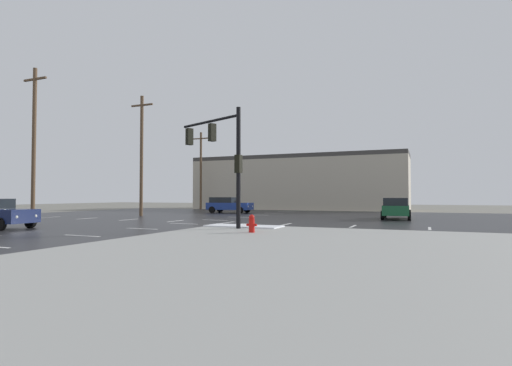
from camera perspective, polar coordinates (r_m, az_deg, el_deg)
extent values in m
plane|color=slate|center=(26.96, -7.92, -5.55)|extent=(120.00, 120.00, 0.00)
cube|color=#232326|center=(26.96, -7.92, -5.53)|extent=(44.00, 44.00, 0.02)
cube|color=#9E9E99|center=(11.37, 13.90, -10.34)|extent=(18.00, 18.00, 0.14)
cube|color=white|center=(21.08, -1.77, -6.15)|extent=(4.00, 1.60, 0.06)
cube|color=silver|center=(19.09, -23.60, -6.90)|extent=(2.00, 0.15, 0.01)
cube|color=silver|center=(22.03, -15.99, -6.28)|extent=(2.00, 0.15, 0.01)
cube|color=silver|center=(25.26, -10.25, -5.74)|extent=(2.00, 0.15, 0.01)
cube|color=silver|center=(28.69, -5.86, -5.28)|extent=(2.00, 0.15, 0.01)
cube|color=silver|center=(32.25, -2.43, -4.90)|extent=(2.00, 0.15, 0.01)
cube|color=silver|center=(35.90, 0.31, -4.59)|extent=(2.00, 0.15, 0.01)
cube|color=silver|center=(39.62, 2.54, -4.33)|extent=(2.00, 0.15, 0.01)
cube|color=silver|center=(43.39, 4.39, -4.10)|extent=(2.00, 0.15, 0.01)
cube|color=silver|center=(39.33, -31.13, -4.09)|extent=(0.15, 2.00, 0.01)
cube|color=silver|center=(36.17, -27.39, -4.37)|extent=(0.15, 2.00, 0.01)
cube|color=silver|center=(33.20, -22.96, -4.67)|extent=(0.15, 2.00, 0.01)
cube|color=silver|center=(30.46, -17.69, -5.00)|extent=(0.15, 2.00, 0.01)
cube|color=silver|center=(28.03, -11.45, -5.34)|extent=(0.15, 2.00, 0.01)
cube|color=silver|center=(25.99, -4.11, -5.65)|extent=(0.15, 2.00, 0.01)
cube|color=silver|center=(24.44, 4.32, -5.89)|extent=(0.15, 2.00, 0.01)
cube|color=silver|center=(23.48, 13.67, -6.02)|extent=(0.15, 2.00, 0.01)
cube|color=silver|center=(23.17, 23.53, -5.97)|extent=(0.15, 2.00, 0.01)
cube|color=silver|center=(21.76, -5.38, -6.40)|extent=(0.45, 7.00, 0.01)
cylinder|color=black|center=(19.86, -2.52, 2.22)|extent=(0.22, 0.22, 6.04)
cylinder|color=black|center=(22.03, -6.64, 8.71)|extent=(4.42, 2.01, 0.14)
cube|color=black|center=(21.73, -6.27, 7.18)|extent=(0.40, 0.44, 0.95)
sphere|color=#19D833|center=(21.91, -6.52, 7.86)|extent=(0.20, 0.20, 0.20)
cube|color=black|center=(23.45, -9.48, 6.53)|extent=(0.40, 0.44, 0.95)
sphere|color=#19D833|center=(23.62, -9.69, 7.17)|extent=(0.20, 0.20, 0.20)
cube|color=black|center=(19.88, -2.52, 2.73)|extent=(0.28, 0.36, 0.90)
cylinder|color=red|center=(17.75, -0.62, -6.10)|extent=(0.26, 0.26, 0.60)
sphere|color=red|center=(17.72, -0.62, -4.91)|extent=(0.25, 0.25, 0.25)
cylinder|color=red|center=(17.82, -1.15, -5.98)|extent=(0.12, 0.11, 0.11)
cylinder|color=red|center=(17.67, -0.08, -6.02)|extent=(0.12, 0.11, 0.11)
cube|color=#BCB29E|center=(51.98, 6.09, -0.25)|extent=(26.90, 8.00, 6.33)
cube|color=#3F3D3A|center=(52.18, 6.08, 3.49)|extent=(26.90, 8.00, 0.50)
cylinder|color=black|center=(24.81, -29.49, -4.85)|extent=(0.68, 0.28, 0.66)
cylinder|color=black|center=(23.62, -32.71, -4.96)|extent=(0.68, 0.28, 0.66)
sphere|color=white|center=(24.08, -28.96, -4.12)|extent=(0.18, 0.18, 0.18)
sphere|color=white|center=(23.31, -31.02, -4.17)|extent=(0.18, 0.18, 0.18)
cube|color=#195933|center=(31.60, 19.38, -3.64)|extent=(1.94, 4.56, 0.70)
cube|color=black|center=(30.91, 19.33, -2.52)|extent=(1.74, 2.53, 0.55)
cylinder|color=black|center=(33.18, 17.91, -4.17)|extent=(0.24, 0.67, 0.66)
cylinder|color=black|center=(33.13, 21.03, -4.14)|extent=(0.24, 0.67, 0.66)
cylinder|color=black|center=(30.13, 17.59, -4.42)|extent=(0.24, 0.67, 0.66)
cylinder|color=black|center=(30.07, 21.02, -4.39)|extent=(0.24, 0.67, 0.66)
sphere|color=white|center=(33.82, 18.51, -3.52)|extent=(0.18, 0.18, 0.18)
sphere|color=white|center=(33.79, 20.47, -3.50)|extent=(0.18, 0.18, 0.18)
cube|color=navy|center=(40.35, -3.77, -3.32)|extent=(4.55, 1.93, 0.70)
cube|color=black|center=(40.63, -4.63, -2.42)|extent=(2.52, 1.73, 0.55)
cylinder|color=black|center=(40.57, -1.27, -3.81)|extent=(0.67, 0.24, 0.66)
cylinder|color=black|center=(38.92, -2.29, -3.89)|extent=(0.67, 0.24, 0.66)
cylinder|color=black|center=(41.84, -5.16, -3.74)|extent=(0.67, 0.24, 0.66)
cylinder|color=black|center=(40.23, -6.30, -3.81)|extent=(0.67, 0.24, 0.66)
sphere|color=white|center=(40.01, -0.56, -3.33)|extent=(0.18, 0.18, 0.18)
sphere|color=white|center=(38.94, -1.19, -3.37)|extent=(0.18, 0.18, 0.18)
cylinder|color=brown|center=(32.93, -29.11, 4.91)|extent=(0.28, 0.28, 10.97)
cube|color=brown|center=(33.78, -28.99, 12.83)|extent=(2.20, 0.14, 0.14)
cylinder|color=brown|center=(35.83, -16.02, 3.75)|extent=(0.28, 0.28, 10.38)
cube|color=brown|center=(36.51, -15.96, 10.63)|extent=(2.20, 0.14, 0.14)
cylinder|color=brown|center=(51.81, -7.88, 1.74)|extent=(0.28, 0.28, 9.91)
cube|color=brown|center=(52.23, -7.86, 6.30)|extent=(2.20, 0.14, 0.14)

